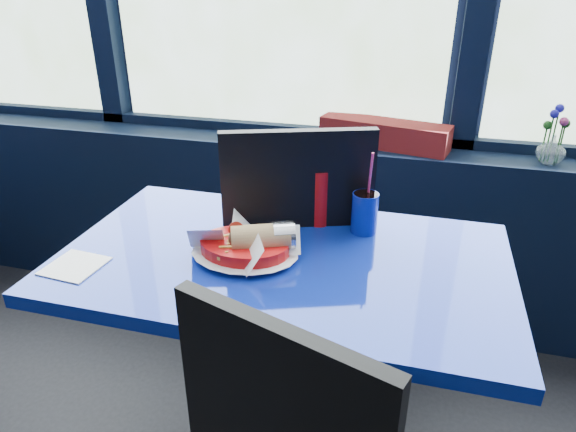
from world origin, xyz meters
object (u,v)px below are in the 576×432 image
object	(u,v)px
chair_near_back	(320,250)
planter_box	(384,134)
food_basket	(247,245)
soda_cup	(365,212)
flower_vase	(552,146)
ketchup_bottle	(320,193)
near_table	(283,310)

from	to	relation	value
chair_near_back	planter_box	distance (m)	0.63
food_basket	soda_cup	bearing A→B (deg)	41.58
flower_vase	soda_cup	distance (m)	0.87
ketchup_bottle	soda_cup	bearing A→B (deg)	-8.15
food_basket	ketchup_bottle	bearing A→B (deg)	62.33
food_basket	soda_cup	distance (m)	0.36
flower_vase	soda_cup	size ratio (longest dim) A/B	0.84
planter_box	ketchup_bottle	size ratio (longest dim) A/B	2.27
food_basket	ketchup_bottle	size ratio (longest dim) A/B	1.18
soda_cup	near_table	bearing A→B (deg)	-134.12
chair_near_back	flower_vase	xyz separation A→B (m)	(0.75, 0.52, 0.26)
planter_box	ketchup_bottle	xyz separation A→B (m)	(-0.13, -0.66, -0.00)
near_table	food_basket	world-z (taller)	food_basket
food_basket	soda_cup	xyz separation A→B (m)	(0.28, 0.23, 0.03)
chair_near_back	planter_box	xyz separation A→B (m)	(0.14, 0.56, 0.25)
near_table	planter_box	world-z (taller)	planter_box
planter_box	food_basket	world-z (taller)	planter_box
flower_vase	ketchup_bottle	xyz separation A→B (m)	(-0.74, -0.61, -0.02)
near_table	soda_cup	distance (m)	0.37
soda_cup	food_basket	bearing A→B (deg)	-141.39
chair_near_back	soda_cup	distance (m)	0.29
planter_box	food_basket	xyz separation A→B (m)	(-0.27, -0.90, -0.07)
soda_cup	flower_vase	bearing A→B (deg)	46.46
flower_vase	ketchup_bottle	size ratio (longest dim) A/B	0.95
food_basket	planter_box	bearing A→B (deg)	76.24
flower_vase	soda_cup	xyz separation A→B (m)	(-0.60, -0.63, -0.05)
chair_near_back	ketchup_bottle	bearing A→B (deg)	78.19
flower_vase	food_basket	xyz separation A→B (m)	(-0.88, -0.86, -0.08)
chair_near_back	soda_cup	xyz separation A→B (m)	(0.15, -0.12, 0.21)
near_table	ketchup_bottle	size ratio (longest dim) A/B	5.26
near_table	flower_vase	bearing A→B (deg)	46.32
near_table	food_basket	bearing A→B (deg)	-162.57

